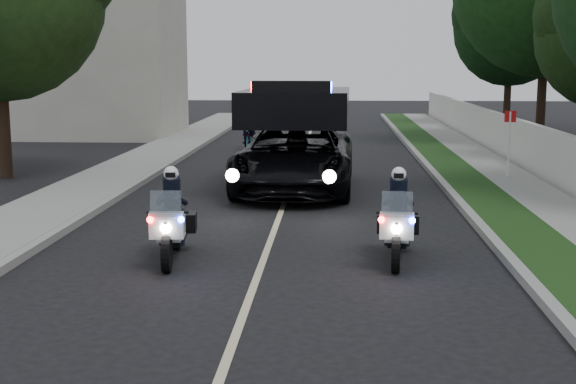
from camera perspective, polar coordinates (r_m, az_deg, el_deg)
ground at (r=9.43m, az=-4.07°, el=-11.01°), size 120.00×120.00×0.00m
curb_right at (r=19.25m, az=12.12°, el=-0.36°), size 0.20×60.00×0.15m
grass_verge at (r=19.37m, az=14.17°, el=-0.37°), size 1.20×60.00×0.16m
sidewalk_right at (r=19.65m, az=17.90°, el=-0.40°), size 1.40×60.00×0.16m
curb_left at (r=19.75m, az=-12.10°, el=-0.11°), size 0.20×60.00×0.15m
sidewalk_left at (r=20.08m, az=-15.13°, el=-0.07°), size 2.00×60.00×0.16m
building_far at (r=36.51m, az=-14.57°, el=9.51°), size 8.00×6.00×7.00m
lane_marking at (r=19.08m, az=-0.15°, el=-0.45°), size 0.12×50.00×0.01m
police_moto_left at (r=13.33m, az=-8.49°, el=-4.94°), size 0.84×1.93×1.59m
police_moto_right at (r=13.29m, az=7.99°, el=-4.98°), size 0.83×1.92×1.58m
police_suv at (r=20.28m, az=0.54°, el=0.13°), size 3.09×6.39×3.07m
bicycle at (r=29.90m, az=-2.88°, el=3.15°), size 0.69×1.86×0.97m
cyclist at (r=29.90m, az=-2.88°, el=3.15°), size 0.66×0.45×1.78m
sign_post at (r=22.46m, az=15.81°, el=0.69°), size 0.35×0.35×2.06m
tree_right_d at (r=32.98m, az=17.95°, el=3.29°), size 9.48×9.48×12.49m
tree_right_e at (r=42.10m, az=15.72°, el=4.65°), size 5.87×5.87×9.68m
tree_left_near at (r=23.98m, az=-19.95°, el=1.01°), size 7.18×7.18×10.11m
tree_left_far at (r=37.30m, az=-13.85°, el=4.14°), size 8.20×8.20×10.47m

